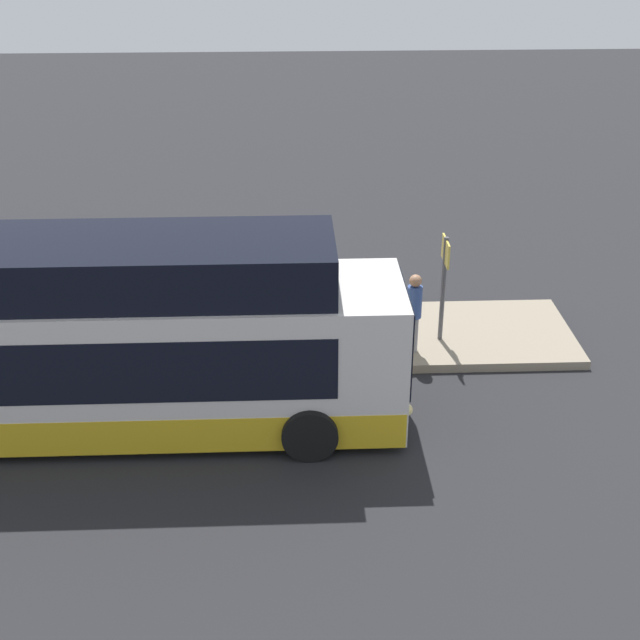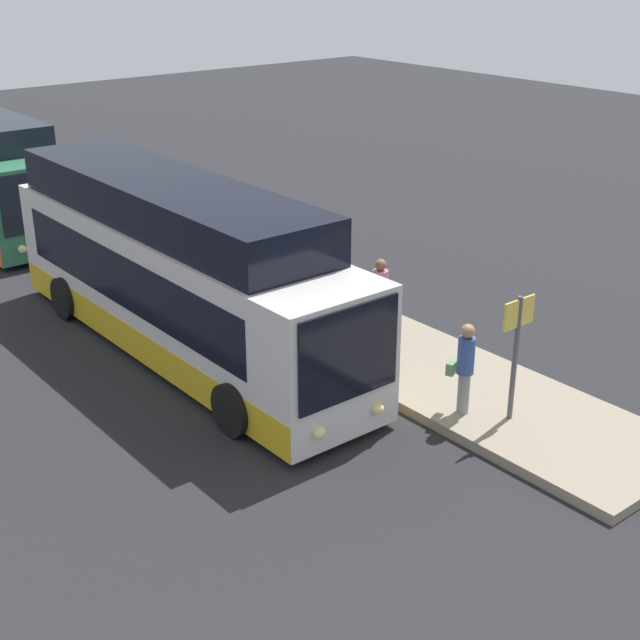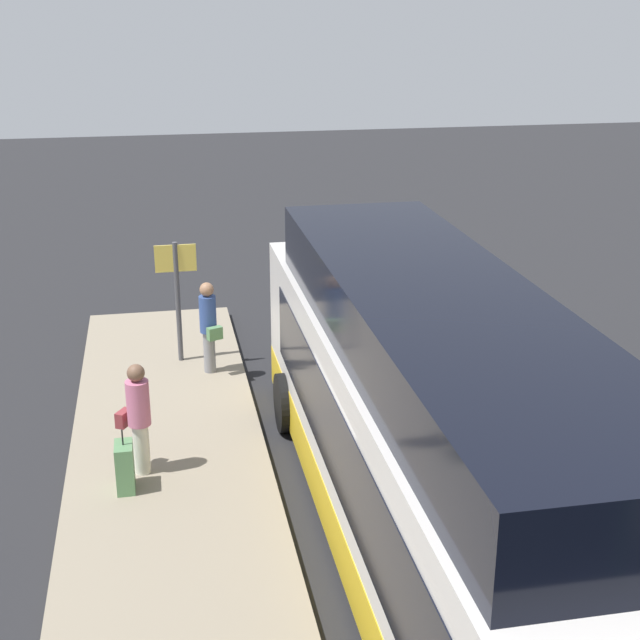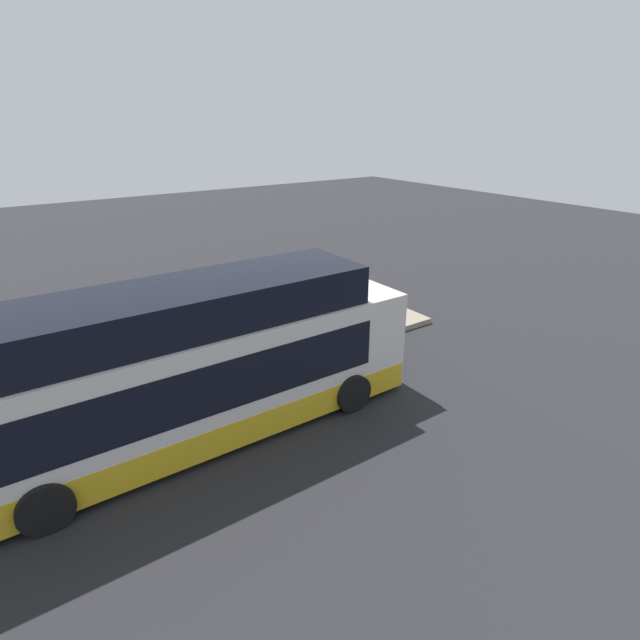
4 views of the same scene
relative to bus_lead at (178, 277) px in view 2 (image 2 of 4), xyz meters
The scene contains 7 objects.
ground 1.69m from the bus_lead, 131.86° to the left, with size 80.00×80.00×0.00m, color #232326.
platform 3.62m from the bus_lead, 91.63° to the left, with size 20.00×3.10×0.20m.
bus_lead is the anchor object (origin of this frame).
passenger_boarding 4.45m from the bus_lead, 55.94° to the left, with size 0.54×0.60×1.77m.
passenger_waiting 6.61m from the bus_lead, 20.93° to the left, with size 0.57×0.46×1.79m.
suitcase 4.52m from the bus_lead, 62.80° to the left, with size 0.46×0.26×0.97m.
sign_post 7.45m from the bus_lead, 22.81° to the left, with size 0.10×0.79×2.41m.
Camera 2 is at (16.00, -9.12, 8.31)m, focal length 50.00 mm.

